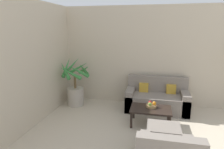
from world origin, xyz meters
name	(u,v)px	position (x,y,z in m)	size (l,w,h in m)	color
wall_back	(190,58)	(0.00, 6.79, 1.35)	(8.46, 0.06, 2.70)	beige
potted_palm	(75,88)	(-3.02, 6.19, 0.51)	(0.89, 0.89, 1.33)	#ADA393
sofa_loveseat	(157,99)	(-0.82, 6.33, 0.29)	(1.57, 0.78, 0.85)	gray
coffee_table	(151,110)	(-0.95, 5.45, 0.33)	(0.89, 0.58, 0.39)	black
fruit_bowl	(151,106)	(-0.94, 5.51, 0.41)	(0.23, 0.23, 0.05)	#997A4C
apple_red	(150,102)	(-0.97, 5.56, 0.48)	(0.08, 0.08, 0.08)	red
apple_green	(150,104)	(-0.97, 5.46, 0.48)	(0.08, 0.08, 0.08)	olive
orange_fruit	(154,103)	(-0.88, 5.52, 0.48)	(0.08, 0.08, 0.08)	orange
ottoman	(163,137)	(-0.70, 4.61, 0.21)	(0.59, 0.48, 0.42)	gray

